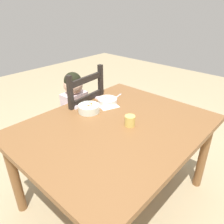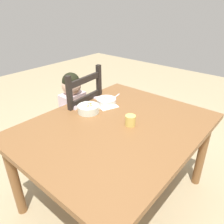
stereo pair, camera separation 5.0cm
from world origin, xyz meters
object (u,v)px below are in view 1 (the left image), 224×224
(dining_chair, at_px, (78,121))
(spoon, at_px, (116,97))
(child_figure, at_px, (77,106))
(dining_table, at_px, (115,135))
(bowl_of_peas, at_px, (107,101))
(bowl_of_carrots, at_px, (89,108))
(drinking_cup, at_px, (130,121))

(dining_chair, xyz_separation_m, spoon, (0.24, -0.27, 0.25))
(child_figure, xyz_separation_m, spoon, (0.25, -0.27, 0.09))
(dining_table, height_order, child_figure, child_figure)
(dining_table, relative_size, bowl_of_peas, 8.09)
(bowl_of_peas, height_order, spoon, bowl_of_peas)
(dining_table, height_order, dining_chair, dining_chair)
(bowl_of_carrots, xyz_separation_m, drinking_cup, (0.05, -0.37, 0.01))
(child_figure, height_order, drinking_cup, child_figure)
(dining_table, distance_m, child_figure, 0.60)
(bowl_of_peas, xyz_separation_m, drinking_cup, (-0.16, -0.37, 0.01))
(dining_chair, xyz_separation_m, child_figure, (-0.01, -0.00, 0.16))
(dining_chair, bearing_deg, spoon, -47.93)
(bowl_of_carrots, bearing_deg, child_figure, 70.08)
(bowl_of_carrots, relative_size, drinking_cup, 2.23)
(bowl_of_peas, bearing_deg, drinking_cup, -113.64)
(dining_chair, height_order, bowl_of_peas, dining_chair)
(bowl_of_peas, distance_m, bowl_of_carrots, 0.21)
(bowl_of_carrots, xyz_separation_m, spoon, (0.36, 0.02, -0.03))
(bowl_of_carrots, height_order, spoon, bowl_of_carrots)
(drinking_cup, bearing_deg, dining_table, 126.78)
(dining_chair, bearing_deg, drinking_cup, -95.33)
(bowl_of_peas, distance_m, drinking_cup, 0.41)
(child_figure, height_order, bowl_of_peas, child_figure)
(dining_chair, bearing_deg, dining_table, -101.81)
(drinking_cup, bearing_deg, dining_chair, 84.67)
(dining_chair, bearing_deg, child_figure, -163.39)
(dining_chair, distance_m, child_figure, 0.16)
(dining_chair, relative_size, bowl_of_carrots, 5.83)
(spoon, bearing_deg, dining_table, -139.33)
(spoon, xyz_separation_m, drinking_cup, (-0.31, -0.40, 0.03))
(dining_table, relative_size, drinking_cup, 17.64)
(dining_chair, distance_m, spoon, 0.44)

